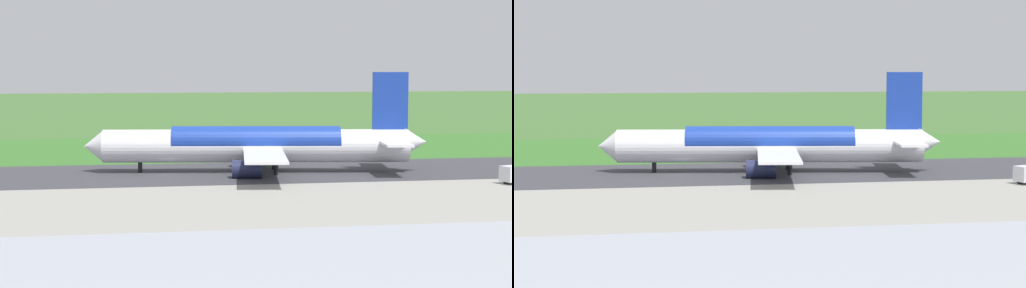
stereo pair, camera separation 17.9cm
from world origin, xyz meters
TOP-DOWN VIEW (x-y plane):
  - ground_plane at (0.00, 0.00)m, footprint 800.00×800.00m
  - runway_asphalt at (0.00, 0.00)m, footprint 600.00×29.29m
  - apron_concrete at (0.00, 51.43)m, footprint 440.00×110.00m
  - grass_verge_foreground at (0.00, -30.52)m, footprint 600.00×80.00m
  - airliner_main at (-14.29, 0.06)m, footprint 54.02×44.40m
  - no_stopping_sign at (3.20, -26.67)m, footprint 0.60×0.10m
  - traffic_cone_orange at (7.77, -32.86)m, footprint 0.40×0.40m

SIDE VIEW (x-z plane):
  - ground_plane at x=0.00m, z-range 0.00..0.00m
  - grass_verge_foreground at x=0.00m, z-range 0.00..0.04m
  - apron_concrete at x=0.00m, z-range 0.00..0.05m
  - runway_asphalt at x=0.00m, z-range 0.00..0.06m
  - traffic_cone_orange at x=7.77m, z-range 0.00..0.55m
  - no_stopping_sign at x=3.20m, z-range 0.23..2.64m
  - airliner_main at x=-14.29m, z-range -3.59..12.29m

